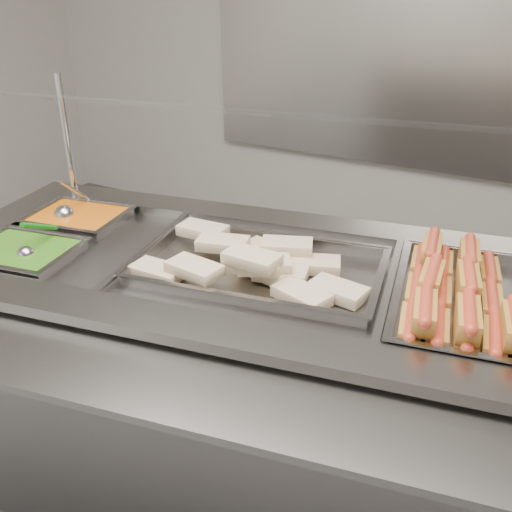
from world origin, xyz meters
The scene contains 12 objects.
back_panel centered at (0.00, 2.45, 1.20)m, with size 3.00×0.04×1.20m, color #A8A29D.
steam_counter centered at (-0.09, 0.30, 0.46)m, with size 2.04×1.19×0.92m.
tray_rail centered at (0.01, -0.22, 0.87)m, with size 1.85×0.71×0.05m.
sneeze_guard centered at (-0.13, 0.51, 1.29)m, with size 1.71×0.61×0.45m.
pan_hotdogs centered at (0.53, 0.42, 0.87)m, with size 0.45×0.62×0.10m.
pan_wraps centered at (-0.03, 0.31, 0.89)m, with size 0.76×0.53×0.07m.
pan_beans centered at (-0.77, 0.32, 0.88)m, with size 0.35×0.30×0.10m.
pan_peas centered at (-0.71, 0.03, 0.88)m, with size 0.35×0.30×0.10m.
hotdogs_in_buns centered at (0.52, 0.39, 0.92)m, with size 0.40×0.56×0.12m.
tortilla_wraps centered at (-0.03, 0.29, 0.93)m, with size 0.67×0.39×0.10m.
ladle centered at (-0.80, 0.29, 0.92)m, with size 0.07×0.19×0.16m.
serving_spoon centered at (-0.68, 0.03, 0.93)m, with size 0.07×0.19×0.13m.
Camera 1 is at (0.69, -0.99, 1.68)m, focal length 40.00 mm.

